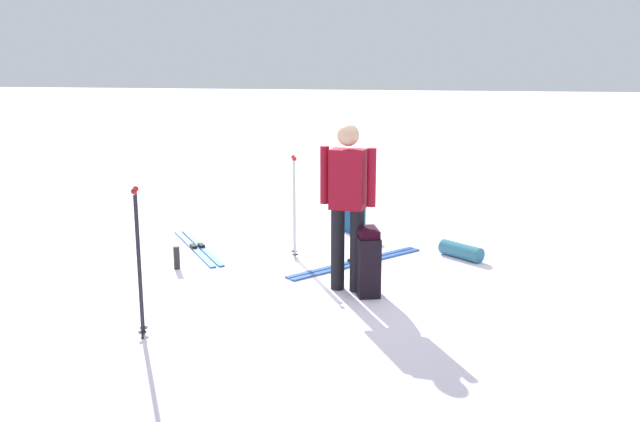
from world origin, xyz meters
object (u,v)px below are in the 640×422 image
(thermos_bottle, at_px, (177,258))
(ski_pair_near, at_px, (197,247))
(ski_poles_planted_near, at_px, (294,202))
(ski_pair_far, at_px, (356,262))
(backpack_large_dark, at_px, (367,262))
(sleeping_mat_rolled, at_px, (461,251))
(backpack_bright, at_px, (352,212))
(skier_standing, at_px, (348,199))
(ski_poles_planted_far, at_px, (139,255))

(thermos_bottle, bearing_deg, ski_pair_near, -176.18)
(ski_poles_planted_near, bearing_deg, ski_pair_far, 81.16)
(ski_pair_far, bearing_deg, ski_pair_near, -98.95)
(backpack_large_dark, bearing_deg, sleeping_mat_rolled, 145.55)
(ski_pair_near, xyz_separation_m, sleeping_mat_rolled, (-0.09, 3.22, 0.08))
(backpack_large_dark, distance_m, thermos_bottle, 2.25)
(ski_pair_near, bearing_deg, backpack_bright, 122.75)
(backpack_large_dark, bearing_deg, skier_standing, -112.17)
(skier_standing, relative_size, backpack_large_dark, 2.51)
(skier_standing, bearing_deg, sleeping_mat_rolled, 138.27)
(ski_pair_near, bearing_deg, ski_poles_planted_near, 80.98)
(backpack_large_dark, height_order, backpack_bright, backpack_large_dark)
(skier_standing, height_order, ski_poles_planted_far, skier_standing)
(sleeping_mat_rolled, xyz_separation_m, thermos_bottle, (0.94, -3.17, 0.04))
(backpack_large_dark, bearing_deg, ski_poles_planted_near, -139.22)
(ski_poles_planted_near, relative_size, ski_poles_planted_far, 0.94)
(thermos_bottle, bearing_deg, skier_standing, 78.78)
(ski_poles_planted_far, xyz_separation_m, thermos_bottle, (-1.88, -0.41, -0.59))
(skier_standing, height_order, backpack_large_dark, skier_standing)
(ski_poles_planted_far, bearing_deg, ski_pair_near, -170.34)
(ski_poles_planted_far, height_order, sleeping_mat_rolled, ski_poles_planted_far)
(backpack_large_dark, relative_size, sleeping_mat_rolled, 1.23)
(ski_pair_near, distance_m, backpack_bright, 2.16)
(skier_standing, distance_m, ski_pair_far, 1.32)
(skier_standing, relative_size, backpack_bright, 3.06)
(backpack_bright, bearing_deg, ski_poles_planted_far, -18.94)
(ski_pair_far, distance_m, ski_poles_planted_far, 2.96)
(backpack_bright, distance_m, thermos_bottle, 2.66)
(ski_pair_near, bearing_deg, ski_poles_planted_far, 9.66)
(backpack_large_dark, xyz_separation_m, ski_poles_planted_near, (-1.13, -0.97, 0.35))
(thermos_bottle, bearing_deg, ski_pair_far, 105.05)
(ski_pair_near, relative_size, ski_pair_far, 1.02)
(sleeping_mat_rolled, bearing_deg, ski_poles_planted_near, -81.33)
(backpack_large_dark, relative_size, backpack_bright, 1.22)
(ski_poles_planted_far, bearing_deg, thermos_bottle, -167.77)
(ski_pair_far, height_order, thermos_bottle, thermos_bottle)
(backpack_bright, bearing_deg, thermos_bottle, -40.98)
(skier_standing, bearing_deg, ski_pair_far, -179.69)
(ski_poles_planted_near, relative_size, thermos_bottle, 4.69)
(backpack_large_dark, distance_m, ski_poles_planted_near, 1.53)
(ski_pair_near, height_order, sleeping_mat_rolled, sleeping_mat_rolled)
(ski_poles_planted_near, bearing_deg, thermos_bottle, -62.06)
(thermos_bottle, bearing_deg, backpack_bright, 139.02)
(ski_pair_far, height_order, ski_poles_planted_near, ski_poles_planted_near)
(backpack_large_dark, height_order, thermos_bottle, backpack_large_dark)
(skier_standing, distance_m, sleeping_mat_rolled, 1.99)
(ski_pair_near, distance_m, ski_poles_planted_far, 2.86)
(backpack_bright, distance_m, ski_poles_planted_far, 4.14)
(sleeping_mat_rolled, height_order, thermos_bottle, thermos_bottle)
(skier_standing, height_order, thermos_bottle, skier_standing)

